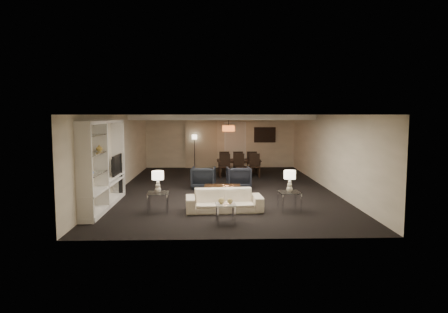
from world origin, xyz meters
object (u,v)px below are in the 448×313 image
table_lamp_left (158,182)px  marble_table (226,213)px  chair_fm (238,162)px  coffee_table (222,192)px  vase_blue (90,172)px  floor_lamp (195,152)px  floor_speaker (120,180)px  dining_table (239,168)px  television (114,165)px  armchair_right (239,177)px  sofa (224,200)px  armchair_left (203,178)px  chair_fl (224,162)px  chair_nl (225,166)px  vase_amber (99,148)px  chair_nm (240,166)px  side_table_right (289,201)px  chair_nr (255,166)px  pendant_light (229,128)px  table_lamp_right (290,181)px  side_table_left (158,202)px  chair_fr (252,162)px

table_lamp_left → marble_table: bearing=-32.9°
marble_table → chair_fm: size_ratio=0.48×
coffee_table → table_lamp_left: 2.41m
vase_blue → floor_lamp: bearing=76.9°
floor_speaker → dining_table: bearing=29.8°
television → marble_table: bearing=-129.2°
vase_blue → dining_table: size_ratio=0.09×
armchair_right → sofa: bearing=76.0°
armchair_left → floor_lamp: (-0.51, 5.06, 0.42)m
television → armchair_right: bearing=-64.5°
armchair_right → marble_table: 4.44m
television → vase_blue: bearing=179.2°
armchair_left → chair_fl: size_ratio=0.85×
vase_blue → sofa: bearing=11.4°
television → chair_nl: (3.39, 4.04, -0.57)m
vase_amber → dining_table: vase_amber is taller
vase_blue → floor_lamp: (2.10, 9.01, -0.36)m
vase_blue → floor_lamp: size_ratio=0.11×
armchair_left → armchair_right: 1.20m
chair_nm → chair_fl: bearing=106.8°
coffee_table → floor_speaker: bearing=173.3°
side_table_right → chair_fm: bearing=97.5°
chair_nr → chair_fl: size_ratio=1.00×
floor_speaker → chair_fm: (3.91, 4.87, -0.06)m
pendant_light → chair_nl: bearing=-99.7°
side_table_right → marble_table: size_ratio=1.20×
television → vase_amber: vase_amber is taller
sofa → floor_speaker: 3.68m
side_table_right → television: bearing=163.0°
table_lamp_right → marble_table: bearing=-147.1°
chair_nm → chair_nr: (0.60, 0.00, 0.00)m
dining_table → chair_fm: (0.00, 0.65, 0.15)m
table_lamp_left → armchair_left: bearing=71.6°
side_table_left → floor_lamp: size_ratio=0.34×
chair_fr → chair_nm: bearing=68.8°
chair_fl → vase_amber: bearing=58.6°
table_lamp_right → table_lamp_left: bearing=180.0°
marble_table → dining_table: bearing=83.7°
pendant_light → chair_nm: bearing=-70.1°
sofa → marble_table: bearing=-93.7°
table_lamp_right → chair_fr: (-0.30, 6.83, -0.31)m
chair_nm → vase_amber: bearing=-134.9°
table_lamp_left → chair_fr: bearing=65.6°
side_table_left → chair_nr: size_ratio=0.57×
armchair_right → table_lamp_left: bearing=51.4°
sofa → chair_fm: size_ratio=2.09×
sofa → table_lamp_right: bearing=-3.7°
side_table_right → table_lamp_left: size_ratio=0.97×
marble_table → chair_fm: chair_fm is taller
chair_nl → floor_lamp: (-1.32, 2.83, 0.32)m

